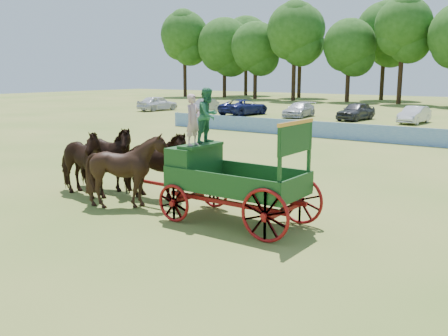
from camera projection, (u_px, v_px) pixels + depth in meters
ground at (139, 196)px, 17.14m from camera, size 160.00×160.00×0.00m
horse_lead_left at (79, 163)px, 16.94m from camera, size 2.86×1.43×2.35m
horse_lead_right at (104, 158)px, 17.81m from camera, size 2.96×1.72×2.35m
horse_wheel_left at (129, 170)px, 15.57m from camera, size 2.36×2.16×2.36m
horse_wheel_right at (153, 165)px, 16.45m from camera, size 3.00×1.85×2.35m
farm_dray at (216, 163)px, 14.26m from camera, size 6.00×2.00×3.75m
sponsor_banner at (329, 130)px, 32.00m from camera, size 26.00×0.08×1.05m
parked_cars at (434, 116)px, 39.42m from camera, size 55.82×7.22×1.64m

